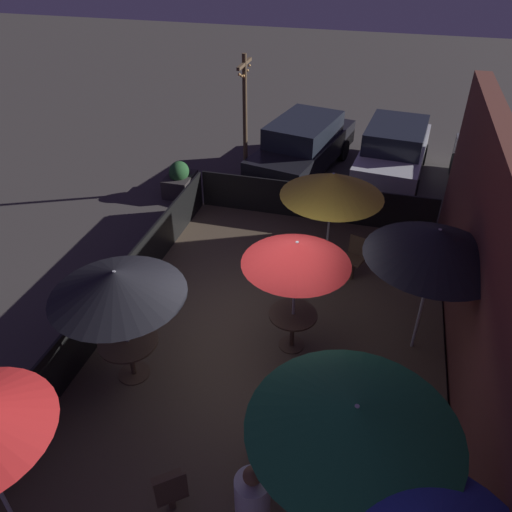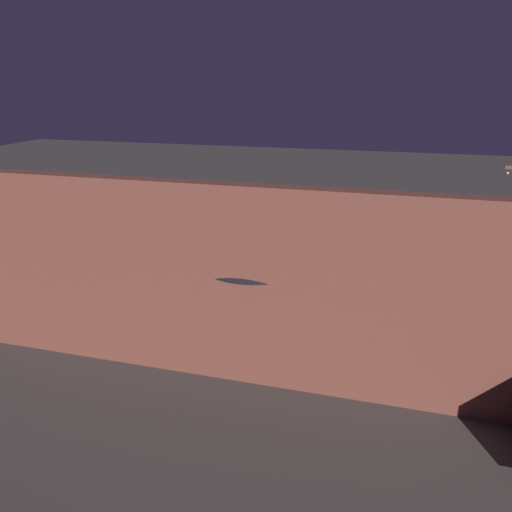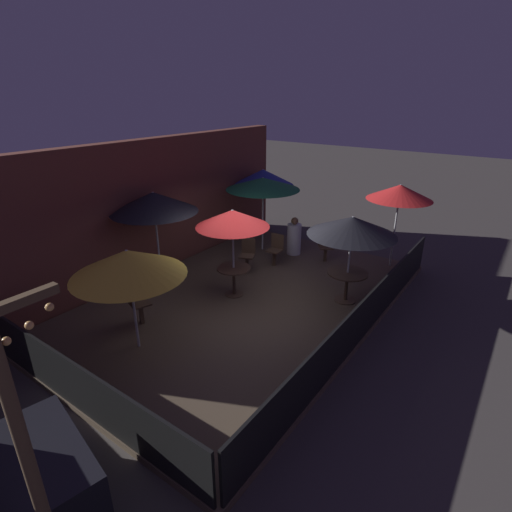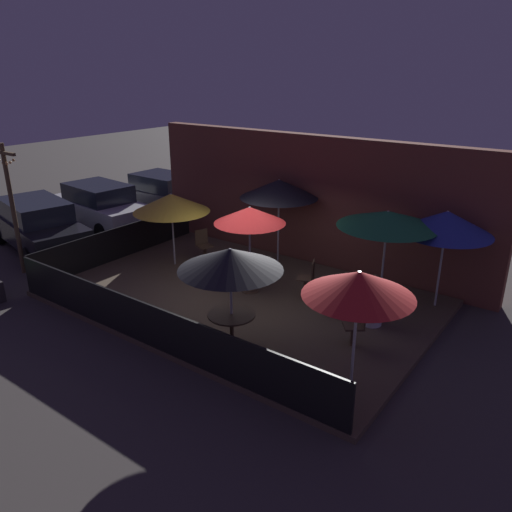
% 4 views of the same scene
% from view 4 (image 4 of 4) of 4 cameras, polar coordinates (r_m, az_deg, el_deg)
% --- Properties ---
extents(ground_plane, '(60.00, 60.00, 0.00)m').
position_cam_4_polar(ground_plane, '(12.59, -1.74, -5.03)').
color(ground_plane, '#423D3A').
extents(patio_deck, '(9.18, 6.06, 0.12)m').
position_cam_4_polar(patio_deck, '(12.56, -1.74, -4.79)').
color(patio_deck, brown).
rests_on(patio_deck, ground_plane).
extents(building_wall, '(10.78, 0.36, 3.75)m').
position_cam_4_polar(building_wall, '(14.50, 6.15, 6.28)').
color(building_wall, brown).
rests_on(building_wall, ground_plane).
extents(fence_front, '(8.98, 0.05, 0.95)m').
position_cam_4_polar(fence_front, '(10.39, -12.00, -7.76)').
color(fence_front, black).
rests_on(fence_front, patio_deck).
extents(fence_side_left, '(0.05, 5.86, 0.95)m').
position_cam_4_polar(fence_side_left, '(15.38, -15.27, 1.50)').
color(fence_side_left, black).
rests_on(fence_side_left, patio_deck).
extents(patio_umbrella_0, '(1.76, 1.76, 2.21)m').
position_cam_4_polar(patio_umbrella_0, '(12.11, -0.72, 4.68)').
color(patio_umbrella_0, '#B2B2B7').
rests_on(patio_umbrella_0, patio_deck).
extents(patio_umbrella_1, '(2.06, 2.06, 2.14)m').
position_cam_4_polar(patio_umbrella_1, '(9.54, -2.95, -0.38)').
color(patio_umbrella_1, '#B2B2B7').
rests_on(patio_umbrella_1, patio_deck).
extents(patio_umbrella_2, '(2.09, 2.09, 2.35)m').
position_cam_4_polar(patio_umbrella_2, '(12.07, 20.94, 3.60)').
color(patio_umbrella_2, '#B2B2B7').
rests_on(patio_umbrella_2, patio_deck).
extents(patio_umbrella_3, '(2.15, 2.15, 2.09)m').
position_cam_4_polar(patio_umbrella_3, '(14.12, -9.66, 6.02)').
color(patio_umbrella_3, '#B2B2B7').
rests_on(patio_umbrella_3, patio_deck).
extents(patio_umbrella_4, '(2.21, 2.21, 2.45)m').
position_cam_4_polar(patio_umbrella_4, '(14.01, 2.64, 7.69)').
color(patio_umbrella_4, '#B2B2B7').
rests_on(patio_umbrella_4, patio_deck).
extents(patio_umbrella_5, '(1.79, 1.79, 2.41)m').
position_cam_4_polar(patio_umbrella_5, '(7.94, 11.67, -3.16)').
color(patio_umbrella_5, '#B2B2B7').
rests_on(patio_umbrella_5, patio_deck).
extents(patio_umbrella_6, '(2.29, 2.29, 2.33)m').
position_cam_4_polar(patio_umbrella_6, '(11.68, 14.80, 4.12)').
color(patio_umbrella_6, '#B2B2B7').
rests_on(patio_umbrella_6, patio_deck).
extents(dining_table_0, '(0.84, 0.84, 0.74)m').
position_cam_4_polar(dining_table_0, '(12.57, -0.69, -1.53)').
color(dining_table_0, '#4C3828').
rests_on(dining_table_0, patio_deck).
extents(dining_table_1, '(0.96, 0.96, 0.76)m').
position_cam_4_polar(dining_table_1, '(10.09, -2.81, -7.36)').
color(dining_table_1, '#4C3828').
rests_on(dining_table_1, patio_deck).
extents(patio_chair_0, '(0.43, 0.43, 0.93)m').
position_cam_4_polar(patio_chair_0, '(11.68, 8.44, -4.01)').
color(patio_chair_0, '#4C3828').
rests_on(patio_chair_0, patio_deck).
extents(patio_chair_1, '(0.51, 0.51, 0.96)m').
position_cam_4_polar(patio_chair_1, '(14.58, -6.03, 1.32)').
color(patio_chair_1, '#4C3828').
rests_on(patio_chair_1, patio_deck).
extents(patio_chair_2, '(0.53, 0.53, 0.94)m').
position_cam_4_polar(patio_chair_2, '(12.36, 5.97, -2.41)').
color(patio_chair_2, '#4C3828').
rests_on(patio_chair_2, patio_deck).
extents(patio_chair_3, '(0.56, 0.56, 0.90)m').
position_cam_4_polar(patio_chair_3, '(10.41, 11.44, -7.60)').
color(patio_chair_3, '#4C3828').
rests_on(patio_chair_3, patio_deck).
extents(patron_0, '(0.61, 0.61, 1.19)m').
position_cam_4_polar(patron_0, '(11.28, 13.26, -5.24)').
color(patron_0, silver).
rests_on(patron_0, patio_deck).
extents(light_post, '(1.10, 0.12, 3.64)m').
position_cam_4_polar(light_post, '(15.09, -26.12, 5.49)').
color(light_post, brown).
rests_on(light_post, ground_plane).
extents(parked_car_0, '(4.83, 2.64, 1.62)m').
position_cam_4_polar(parked_car_0, '(17.19, -23.74, 3.36)').
color(parked_car_0, black).
rests_on(parked_car_0, ground_plane).
extents(parked_car_1, '(4.38, 2.11, 1.62)m').
position_cam_4_polar(parked_car_1, '(18.78, -17.45, 5.53)').
color(parked_car_1, silver).
rests_on(parked_car_1, ground_plane).
extents(parked_car_2, '(4.05, 1.84, 1.62)m').
position_cam_4_polar(parked_car_2, '(19.97, -10.53, 7.01)').
color(parked_car_2, '#5B5B60').
rests_on(parked_car_2, ground_plane).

